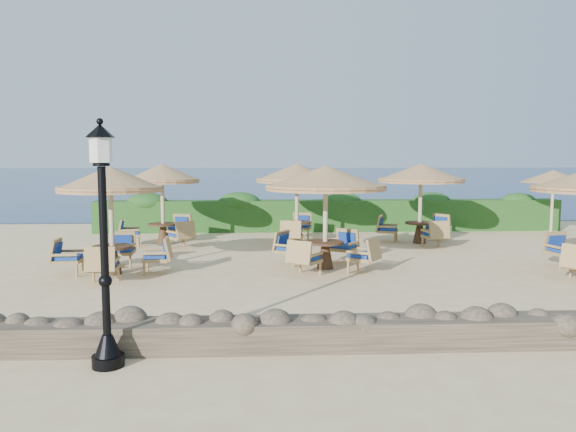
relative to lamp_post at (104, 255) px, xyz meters
The scene contains 11 objects.
ground 8.47m from the lamp_post, 54.78° to the left, with size 120.00×120.00×0.00m, color beige.
sea 76.97m from the lamp_post, 86.42° to the left, with size 160.00×160.00×0.00m, color #0C2052.
hedge 14.83m from the lamp_post, 71.08° to the left, with size 18.00×0.90×1.20m, color #1A4415.
stone_wall 5.02m from the lamp_post, ahead, with size 15.00×0.65×0.44m, color brown.
lamp_post is the anchor object (origin of this frame).
extra_parasol 17.41m from the lamp_post, 43.60° to the left, with size 2.30×2.30×2.41m.
cafe_set_0 6.36m from the lamp_post, 103.80° to the left, with size 2.83×2.83×2.65m.
cafe_set_1 7.63m from the lamp_post, 60.33° to the left, with size 3.12×3.12×2.65m.
cafe_set_3 10.82m from the lamp_post, 95.65° to the left, with size 2.66×2.73×2.65m.
cafe_set_4 11.53m from the lamp_post, 73.20° to the left, with size 2.75×2.88×2.65m.
cafe_set_5 13.03m from the lamp_post, 55.30° to the left, with size 2.87×2.87×2.65m.
Camera 1 is at (-2.69, -14.38, 2.88)m, focal length 35.00 mm.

